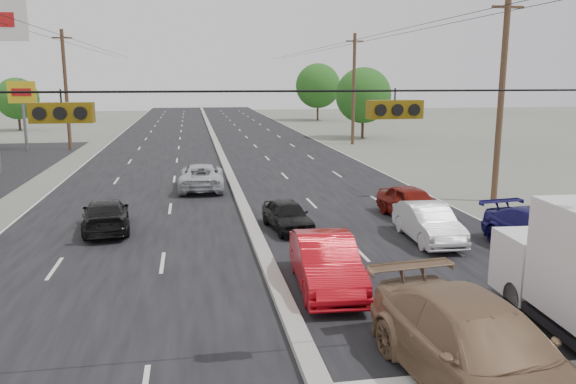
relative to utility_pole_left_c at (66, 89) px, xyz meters
name	(u,v)px	position (x,y,z in m)	size (l,w,h in m)	color
ground	(315,379)	(12.50, -40.00, -5.11)	(200.00, 200.00, 0.00)	#606356
road_surface	(224,163)	(12.50, -10.00, -5.11)	(20.00, 160.00, 0.02)	black
center_median	(224,162)	(12.50, -10.00, -5.01)	(0.50, 160.00, 0.20)	gray
utility_pole_left_c	(66,89)	(0.00, 0.00, 0.00)	(1.60, 0.30, 10.00)	#422D1E
utility_pole_right_b	(501,98)	(25.00, -25.00, 0.00)	(1.60, 0.30, 10.00)	#422D1E
utility_pole_right_c	(354,89)	(25.00, 0.00, 0.00)	(1.60, 0.30, 10.00)	#422D1E
traffic_signals	(390,107)	(13.90, -40.00, 0.39)	(25.00, 0.30, 0.54)	black
pole_sign_far	(22,98)	(-3.50, 0.00, -0.70)	(2.20, 0.25, 6.00)	slate
tree_left_far	(17,99)	(-9.50, 20.00, -1.39)	(4.80, 4.80, 6.12)	#382619
tree_right_mid	(363,95)	(27.50, 5.00, -0.77)	(5.60, 5.60, 7.14)	#382619
tree_right_far	(318,86)	(28.50, 30.00, -0.15)	(6.40, 6.40, 8.16)	#382619
tan_sedan	(480,351)	(15.50, -41.07, -4.22)	(2.49, 6.12, 1.78)	#856648
red_sedan	(326,263)	(13.90, -35.16, -4.33)	(1.64, 4.70, 1.55)	red
queue_car_a	(287,216)	(13.90, -28.64, -4.50)	(1.44, 3.57, 1.22)	black
queue_car_b	(428,223)	(18.84, -31.07, -4.41)	(1.47, 4.22, 1.39)	silver
queue_car_d	(545,234)	(22.10, -33.37, -4.35)	(2.11, 5.19, 1.51)	#131053
queue_car_e	(412,203)	(19.50, -27.82, -4.39)	(1.69, 4.19, 1.43)	maroon
oncoming_near	(106,215)	(6.71, -27.49, -4.47)	(1.79, 4.40, 1.28)	black
oncoming_far	(202,177)	(10.68, -19.45, -4.40)	(2.36, 5.11, 1.42)	#B8BDC1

